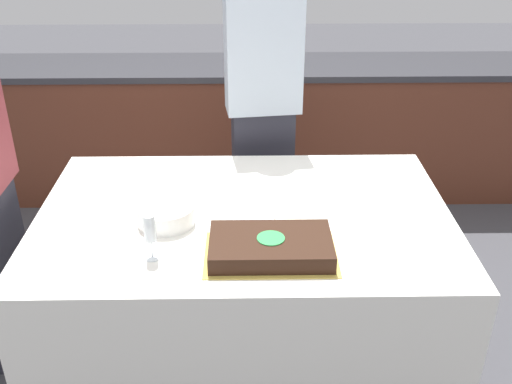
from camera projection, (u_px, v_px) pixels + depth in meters
The scene contains 9 objects.
ground_plane at pixel (246, 346), 2.91m from camera, with size 14.00×14.00×0.00m, color #424247.
back_counter at pixel (245, 129), 4.16m from camera, with size 4.40×0.58×0.92m.
dining_table at pixel (245, 284), 2.74m from camera, with size 1.77×1.16×0.75m.
cake at pixel (271, 247), 2.26m from camera, with size 0.50×0.32×0.08m.
plate_stack at pixel (166, 214), 2.47m from camera, with size 0.24×0.24×0.08m.
wine_glass at pixel (150, 231), 2.21m from camera, with size 0.07×0.07×0.18m.
side_plate_near_cake at pixel (255, 214), 2.54m from camera, with size 0.19×0.19×0.00m.
side_plate_right_edge at pixel (374, 193), 2.71m from camera, with size 0.19×0.19×0.00m.
person_cutting_cake at pixel (263, 111), 3.19m from camera, with size 0.41×0.25×1.74m.
Camera 1 is at (0.01, -2.21, 2.04)m, focal length 42.00 mm.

